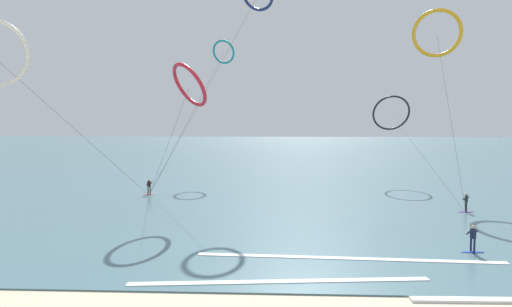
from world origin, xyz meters
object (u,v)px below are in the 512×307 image
Objects in this scene: surfer_coral at (149,188)px; kite_teal at (223,52)px; kite_amber at (437,33)px; surfer_cobalt at (473,240)px; kite_charcoal at (391,113)px; kite_crimson at (189,85)px; surfer_violet at (466,204)px.

kite_teal is at bearing -81.45° from surfer_coral.
surfer_cobalt is at bearing 95.77° from kite_amber.
kite_crimson reaches higher than kite_charcoal.
surfer_violet is 0.08× the size of kite_amber.
kite_crimson is at bearing 39.03° from kite_charcoal.
kite_amber is 0.95× the size of kite_teal.
surfer_cobalt is 0.08× the size of kite_charcoal.
kite_teal is at bearing -23.30° from kite_charcoal.
surfer_cobalt is at bearing 137.75° from kite_teal.
kite_amber is 30.45m from kite_crimson.
surfer_violet is at bearing -40.83° from surfer_cobalt.
kite_charcoal is at bearing 16.70° from surfer_violet.
kite_teal is at bearing -9.77° from kite_amber.
surfer_cobalt is at bearing -160.40° from kite_crimson.
kite_charcoal is at bearing 179.42° from kite_teal.
kite_amber is 1.03× the size of kite_charcoal.
kite_teal reaches higher than surfer_coral.
kite_amber is at bearing -33.94° from surfer_cobalt.
kite_charcoal is (23.00, -9.38, -9.37)m from kite_teal.
kite_crimson is (-24.65, 0.12, 10.54)m from surfer_violet.
surfer_violet is at bearing 102.43° from kite_amber.
kite_amber is at bearing -145.78° from surfer_coral.
surfer_coral is at bearing 95.82° from kite_teal.
surfer_coral is (-30.76, 8.02, 0.00)m from surfer_violet.
surfer_cobalt is 32.95m from kite_charcoal.
surfer_coral is 0.08× the size of kite_amber.
surfer_violet is at bearing -128.42° from kite_crimson.
surfer_violet is 13.33m from surfer_cobalt.
surfer_coral is at bearing 31.71° from surfer_cobalt.
kite_amber is at bearing 172.22° from kite_teal.
kite_crimson is at bearing 46.81° from kite_amber.
surfer_cobalt is 32.08m from kite_amber.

